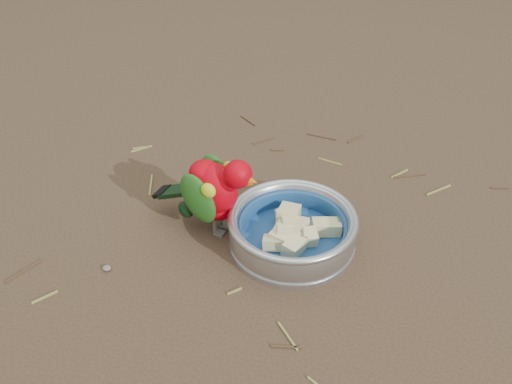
# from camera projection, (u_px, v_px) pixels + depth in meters

# --- Properties ---
(ground) EXTENTS (60.00, 60.00, 0.00)m
(ground) POSITION_uv_depth(u_px,v_px,m) (307.00, 263.00, 0.92)
(ground) COLOR #443123
(food_bowl) EXTENTS (0.21, 0.21, 0.02)m
(food_bowl) POSITION_uv_depth(u_px,v_px,m) (292.00, 241.00, 0.95)
(food_bowl) COLOR #B2B2BA
(food_bowl) RESTS_ON ground
(bowl_wall) EXTENTS (0.21, 0.21, 0.04)m
(bowl_wall) POSITION_uv_depth(u_px,v_px,m) (293.00, 227.00, 0.93)
(bowl_wall) COLOR #B2B2BA
(bowl_wall) RESTS_ON food_bowl
(fruit_wedges) EXTENTS (0.13, 0.13, 0.03)m
(fruit_wedges) POSITION_uv_depth(u_px,v_px,m) (292.00, 230.00, 0.94)
(fruit_wedges) COLOR beige
(fruit_wedges) RESTS_ON food_bowl
(lory_parrot) EXTENTS (0.20, 0.13, 0.15)m
(lory_parrot) POSITION_uv_depth(u_px,v_px,m) (215.00, 195.00, 0.94)
(lory_parrot) COLOR #B1000C
(lory_parrot) RESTS_ON ground
(ground_debris) EXTENTS (0.90, 0.80, 0.01)m
(ground_debris) POSITION_uv_depth(u_px,v_px,m) (315.00, 232.00, 0.98)
(ground_debris) COLOR olive
(ground_debris) RESTS_ON ground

